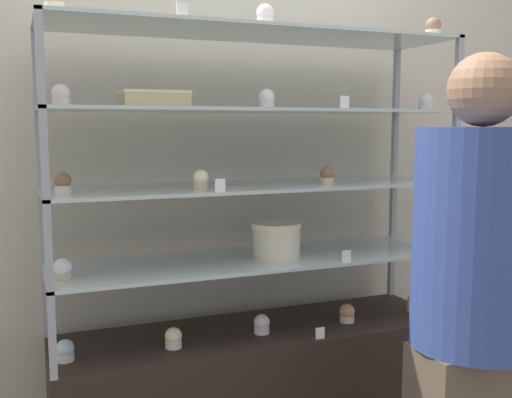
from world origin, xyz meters
name	(u,v)px	position (x,y,z in m)	size (l,w,h in m)	color
back_wall	(225,142)	(0.00, 0.36, 1.30)	(8.00, 0.05, 2.60)	beige
display_riser_lower	(256,261)	(0.00, 0.00, 0.85)	(1.55, 0.43, 0.28)	#99999E
display_riser_middle	(256,188)	(0.00, 0.00, 1.13)	(1.55, 0.43, 0.28)	#99999E
display_riser_upper	(256,113)	(0.00, 0.00, 1.42)	(1.55, 0.43, 0.28)	#99999E
display_riser_top	(256,36)	(0.00, 0.00, 1.70)	(1.55, 0.43, 0.28)	#99999E
layer_cake_centerpiece	(276,240)	(0.07, -0.03, 0.93)	(0.19, 0.19, 0.14)	beige
sheet_cake_frosted	(153,99)	(-0.39, 0.00, 1.46)	(0.23, 0.17, 0.06)	#DBBC84
cupcake_0	(65,351)	(-0.72, -0.07, 0.62)	(0.06, 0.06, 0.07)	beige
cupcake_1	(173,338)	(-0.35, -0.08, 0.62)	(0.06, 0.06, 0.07)	white
cupcake_2	(263,324)	(0.00, -0.06, 0.62)	(0.06, 0.06, 0.07)	white
cupcake_3	(347,313)	(0.37, -0.06, 0.62)	(0.06, 0.06, 0.07)	white
cupcake_4	(414,304)	(0.71, -0.05, 0.62)	(0.06, 0.06, 0.07)	white
price_tag_0	(320,333)	(0.18, -0.20, 0.60)	(0.04, 0.00, 0.04)	white
cupcake_5	(63,269)	(-0.72, -0.07, 0.90)	(0.06, 0.06, 0.07)	#CCB28C
cupcake_6	(421,239)	(0.72, -0.06, 0.90)	(0.06, 0.06, 0.07)	white
price_tag_1	(347,256)	(0.29, -0.20, 0.89)	(0.04, 0.00, 0.04)	white
cupcake_7	(63,184)	(-0.70, -0.06, 1.18)	(0.05, 0.05, 0.07)	beige
cupcake_8	(201,180)	(-0.25, -0.10, 1.18)	(0.05, 0.05, 0.07)	#CCB28C
cupcake_9	(327,176)	(0.25, -0.10, 1.18)	(0.05, 0.05, 0.07)	#CCB28C
cupcake_10	(420,171)	(0.71, -0.06, 1.18)	(0.05, 0.05, 0.07)	#CCB28C
price_tag_2	(220,185)	(-0.21, -0.20, 1.17)	(0.04, 0.00, 0.04)	white
cupcake_11	(61,95)	(-0.70, -0.09, 1.47)	(0.06, 0.06, 0.07)	beige
cupcake_12	(267,99)	(0.00, -0.10, 1.47)	(0.06, 0.06, 0.07)	beige
cupcake_13	(425,102)	(0.72, -0.06, 1.47)	(0.06, 0.06, 0.07)	beige
price_tag_3	(345,102)	(0.27, -0.20, 1.46)	(0.04, 0.00, 0.04)	white
cupcake_14	(54,0)	(-0.71, -0.11, 1.75)	(0.06, 0.06, 0.08)	beige
cupcake_15	(265,16)	(-0.01, -0.11, 1.75)	(0.06, 0.06, 0.08)	beige
cupcake_16	(433,28)	(0.71, -0.11, 1.75)	(0.06, 0.06, 0.08)	#CCB28C
price_tag_4	(182,9)	(-0.33, -0.20, 1.74)	(0.04, 0.00, 0.04)	white
donut_glazed	(363,35)	(0.48, 0.03, 1.73)	(0.12, 0.12, 0.03)	brown
customer_figure	(474,308)	(0.38, -0.77, 0.84)	(0.37, 0.37, 1.57)	brown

